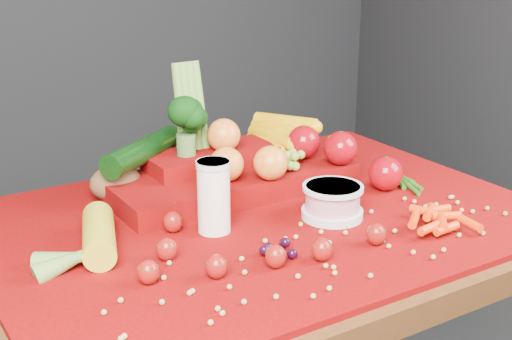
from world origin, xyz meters
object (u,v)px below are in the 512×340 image
table (261,265)px  produce_mound (238,162)px  yogurt_bowl (333,200)px  milk_glass (214,194)px

table → produce_mound: produce_mound is taller
yogurt_bowl → produce_mound: (-0.07, 0.24, 0.02)m
yogurt_bowl → produce_mound: bearing=106.8°
milk_glass → produce_mound: (0.15, 0.17, -0.01)m
table → yogurt_bowl: size_ratio=9.21×
milk_glass → produce_mound: size_ratio=0.23×
milk_glass → yogurt_bowl: bearing=-15.8°
milk_glass → table: bearing=7.9°
table → produce_mound: bearing=75.7°
table → produce_mound: size_ratio=1.87×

